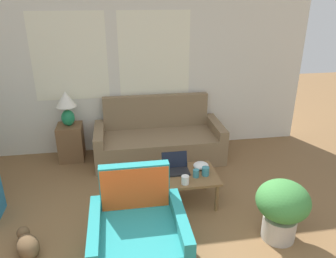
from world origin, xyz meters
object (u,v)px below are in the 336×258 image
Objects in this scene: armchair at (139,239)px; table_lamp at (66,105)px; cup_white at (196,173)px; snack_bowl at (201,166)px; potted_plant at (282,206)px; cup_navy at (206,171)px; coffee_table at (179,178)px; laptop at (176,167)px; couch at (159,141)px; cat_black at (28,245)px; cup_yellow at (185,180)px.

armchair is 1.72× the size of table_lamp.
table_lamp is 2.25m from cup_white.
potted_plant reaches higher than snack_bowl.
armchair is 9.38× the size of cup_white.
snack_bowl is at bearing 60.20° from cup_white.
cup_navy is 1.09× the size of cup_white.
armchair is at bearing -121.86° from coffee_table.
potted_plant reaches higher than laptop.
laptop is (1.41, -1.30, -0.45)m from table_lamp.
cup_white is 0.15× the size of potted_plant.
couch reaches higher than potted_plant.
potted_plant reaches higher than cat_black.
potted_plant is (0.95, -0.91, -0.04)m from laptop.
couch is at bearing 92.66° from laptop.
cup_yellow is 1.08m from potted_plant.
couch is 1.40m from cup_navy.
potted_plant reaches higher than coffee_table.
cup_yellow reaches higher than cup_white.
laptop is 0.28m from cup_white.
coffee_table is at bearing 157.64° from cup_white.
cup_white is (0.19, -0.08, 0.09)m from coffee_table.
coffee_table is at bearing 139.18° from potted_plant.
cat_black is at bearing -159.15° from snack_bowl.
snack_bowl is (0.30, 0.12, 0.08)m from coffee_table.
cup_yellow is at bearing -152.26° from cup_navy.
cup_navy reaches higher than cat_black.
cup_yellow is at bearing -85.72° from couch.
laptop reaches higher than coffee_table.
armchair reaches higher than cup_navy.
couch is at bearing -64.54° from cat_black.
cup_white is (1.63, -1.49, -0.45)m from table_lamp.
cup_yellow is (0.06, -0.31, -0.00)m from laptop.
coffee_table is 0.22m from cup_white.
snack_bowl is at bearing 49.92° from armchair.
cup_navy is 0.19× the size of cat_black.
table_lamp is (-1.36, 0.14, 0.62)m from couch.
cat_black is at bearing -159.28° from coffee_table.
cup_white is 1.96m from cat_black.
armchair is 1.24m from cup_navy.
cat_black is at bearing -163.43° from cup_white.
cup_navy is (1.75, -1.47, -0.45)m from table_lamp.
cat_black is at bearing 176.19° from potted_plant.
snack_bowl reaches higher than cat_black.
laptop is 0.33m from snack_bowl.
armchair reaches higher than coffee_table.
cup_navy is 0.97m from potted_plant.
armchair is 0.99× the size of coffee_table.
snack_bowl is (0.87, 1.03, 0.15)m from armchair.
coffee_table is 8.68× the size of cup_navy.
cup_white is 0.51× the size of snack_bowl.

